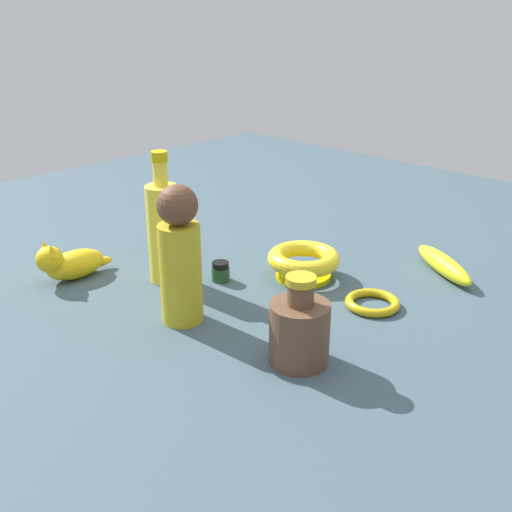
{
  "coord_description": "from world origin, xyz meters",
  "views": [
    {
      "loc": [
        -0.75,
        0.78,
        0.49
      ],
      "look_at": [
        0.0,
        0.0,
        0.04
      ],
      "focal_mm": 43.21,
      "sensor_mm": 36.0,
      "label": 1
    }
  ],
  "objects_px": {
    "cat_figurine": "(69,262)",
    "nail_polish_jar": "(221,271)",
    "bowl": "(304,261)",
    "bangle": "(372,303)",
    "bottle_tall": "(164,230)",
    "bottle_short": "(300,330)",
    "banana": "(443,264)",
    "person_figure_adult": "(180,256)"
  },
  "relations": [
    {
      "from": "cat_figurine",
      "to": "bowl",
      "type": "bearing_deg",
      "value": -135.38
    },
    {
      "from": "person_figure_adult",
      "to": "banana",
      "type": "xyz_separation_m",
      "value": [
        -0.22,
        -0.47,
        -0.1
      ]
    },
    {
      "from": "cat_figurine",
      "to": "bottle_tall",
      "type": "xyz_separation_m",
      "value": [
        -0.13,
        -0.13,
        0.07
      ]
    },
    {
      "from": "cat_figurine",
      "to": "banana",
      "type": "distance_m",
      "value": 0.72
    },
    {
      "from": "banana",
      "to": "person_figure_adult",
      "type": "bearing_deg",
      "value": 96.94
    },
    {
      "from": "cat_figurine",
      "to": "nail_polish_jar",
      "type": "relative_size",
      "value": 4.1
    },
    {
      "from": "bowl",
      "to": "bangle",
      "type": "relative_size",
      "value": 1.45
    },
    {
      "from": "bottle_short",
      "to": "person_figure_adult",
      "type": "distance_m",
      "value": 0.23
    },
    {
      "from": "bowl",
      "to": "nail_polish_jar",
      "type": "xyz_separation_m",
      "value": [
        0.11,
        0.12,
        -0.02
      ]
    },
    {
      "from": "bangle",
      "to": "nail_polish_jar",
      "type": "relative_size",
      "value": 2.55
    },
    {
      "from": "bottle_tall",
      "to": "bowl",
      "type": "height_order",
      "value": "bottle_tall"
    },
    {
      "from": "cat_figurine",
      "to": "bottle_tall",
      "type": "height_order",
      "value": "bottle_tall"
    },
    {
      "from": "bottle_short",
      "to": "banana",
      "type": "xyz_separation_m",
      "value": [
        0.0,
        -0.44,
        -0.03
      ]
    },
    {
      "from": "bottle_short",
      "to": "bottle_tall",
      "type": "height_order",
      "value": "bottle_tall"
    },
    {
      "from": "bangle",
      "to": "nail_polish_jar",
      "type": "xyz_separation_m",
      "value": [
        0.27,
        0.11,
        0.01
      ]
    },
    {
      "from": "bottle_short",
      "to": "person_figure_adult",
      "type": "bearing_deg",
      "value": 9.07
    },
    {
      "from": "bangle",
      "to": "person_figure_adult",
      "type": "bearing_deg",
      "value": 52.12
    },
    {
      "from": "nail_polish_jar",
      "to": "bowl",
      "type": "bearing_deg",
      "value": -131.88
    },
    {
      "from": "bottle_tall",
      "to": "nail_polish_jar",
      "type": "relative_size",
      "value": 6.64
    },
    {
      "from": "bottle_short",
      "to": "bowl",
      "type": "distance_m",
      "value": 0.3
    },
    {
      "from": "cat_figurine",
      "to": "bottle_tall",
      "type": "relative_size",
      "value": 0.62
    },
    {
      "from": "bottle_tall",
      "to": "person_figure_adult",
      "type": "distance_m",
      "value": 0.17
    },
    {
      "from": "person_figure_adult",
      "to": "cat_figurine",
      "type": "bearing_deg",
      "value": 8.84
    },
    {
      "from": "bowl",
      "to": "nail_polish_jar",
      "type": "bearing_deg",
      "value": 48.12
    },
    {
      "from": "person_figure_adult",
      "to": "banana",
      "type": "relative_size",
      "value": 1.25
    },
    {
      "from": "cat_figurine",
      "to": "nail_polish_jar",
      "type": "bearing_deg",
      "value": -137.32
    },
    {
      "from": "person_figure_adult",
      "to": "banana",
      "type": "bearing_deg",
      "value": -114.96
    },
    {
      "from": "bottle_tall",
      "to": "bangle",
      "type": "height_order",
      "value": "bottle_tall"
    },
    {
      "from": "banana",
      "to": "bangle",
      "type": "distance_m",
      "value": 0.22
    },
    {
      "from": "bottle_tall",
      "to": "banana",
      "type": "xyz_separation_m",
      "value": [
        -0.37,
        -0.39,
        -0.08
      ]
    },
    {
      "from": "bowl",
      "to": "banana",
      "type": "distance_m",
      "value": 0.27
    },
    {
      "from": "person_figure_adult",
      "to": "bowl",
      "type": "bearing_deg",
      "value": -97.68
    },
    {
      "from": "cat_figurine",
      "to": "nail_polish_jar",
      "type": "distance_m",
      "value": 0.29
    },
    {
      "from": "banana",
      "to": "bangle",
      "type": "xyz_separation_m",
      "value": [
        0.02,
        0.21,
        -0.01
      ]
    },
    {
      "from": "cat_figurine",
      "to": "bottle_short",
      "type": "bearing_deg",
      "value": -171.06
    },
    {
      "from": "bottle_short",
      "to": "person_figure_adult",
      "type": "height_order",
      "value": "person_figure_adult"
    },
    {
      "from": "bowl",
      "to": "banana",
      "type": "height_order",
      "value": "bowl"
    },
    {
      "from": "cat_figurine",
      "to": "bottle_short",
      "type": "distance_m",
      "value": 0.51
    },
    {
      "from": "bowl",
      "to": "bangle",
      "type": "bearing_deg",
      "value": 176.38
    },
    {
      "from": "banana",
      "to": "bottle_tall",
      "type": "bearing_deg",
      "value": 78.71
    },
    {
      "from": "bottle_tall",
      "to": "banana",
      "type": "relative_size",
      "value": 1.33
    },
    {
      "from": "banana",
      "to": "nail_polish_jar",
      "type": "height_order",
      "value": "same"
    }
  ]
}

